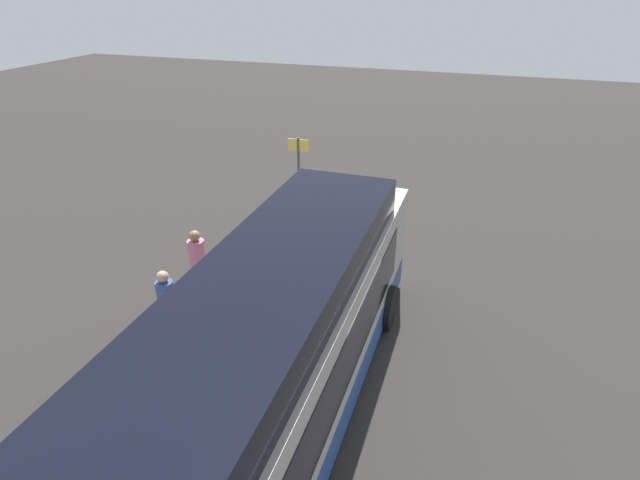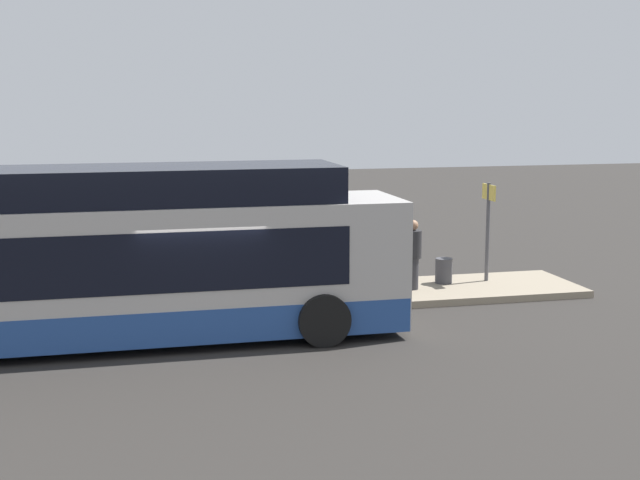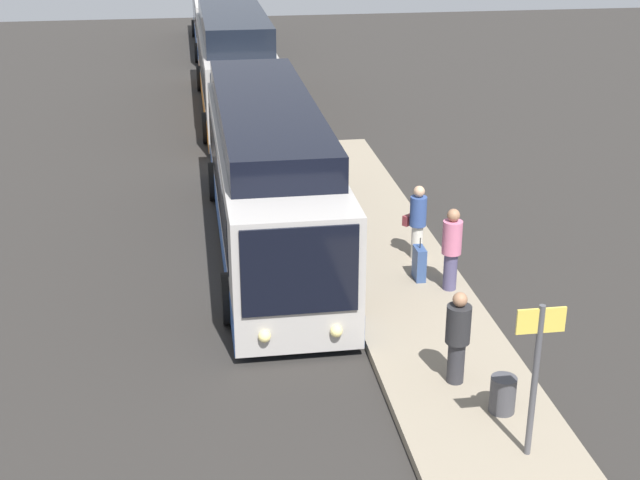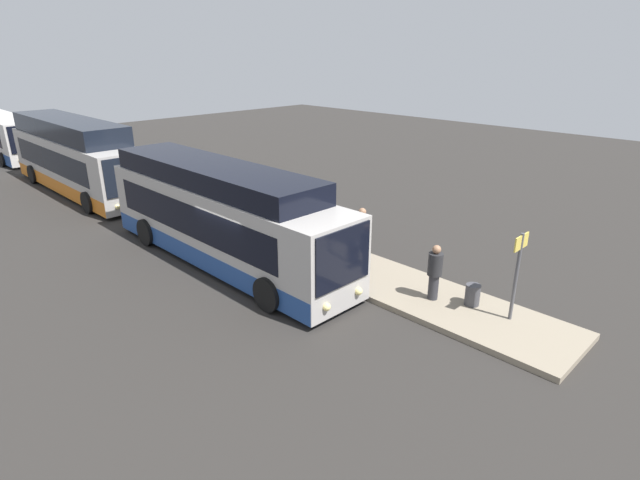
{
  "view_description": "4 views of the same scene",
  "coord_description": "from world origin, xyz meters",
  "px_view_note": "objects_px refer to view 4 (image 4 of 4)",
  "views": [
    {
      "loc": [
        -7.44,
        -2.58,
        7.59
      ],
      "look_at": [
        2.78,
        0.88,
        1.87
      ],
      "focal_mm": 28.0,
      "sensor_mm": 36.0,
      "label": 1
    },
    {
      "loc": [
        -1.79,
        -17.86,
        5.05
      ],
      "look_at": [
        2.78,
        0.88,
        1.87
      ],
      "focal_mm": 50.0,
      "sensor_mm": 36.0,
      "label": 2
    },
    {
      "loc": [
        18.92,
        -1.57,
        8.62
      ],
      "look_at": [
        2.78,
        0.88,
        1.87
      ],
      "focal_mm": 50.0,
      "sensor_mm": 36.0,
      "label": 3
    },
    {
      "loc": [
        12.88,
        -9.2,
        7.37
      ],
      "look_at": [
        2.78,
        0.88,
        1.87
      ],
      "focal_mm": 28.0,
      "sensor_mm": 36.0,
      "label": 4
    }
  ],
  "objects_px": {
    "bus_lead": "(221,219)",
    "bus_second": "(76,160)",
    "passenger_waiting": "(321,222)",
    "sign_post": "(518,266)",
    "passenger_with_bags": "(362,231)",
    "suitcase": "(339,246)",
    "trash_bin": "(472,295)",
    "bus_third": "(3,136)",
    "passenger_boarding": "(435,271)"
  },
  "relations": [
    {
      "from": "passenger_waiting",
      "to": "trash_bin",
      "type": "height_order",
      "value": "passenger_waiting"
    },
    {
      "from": "passenger_waiting",
      "to": "suitcase",
      "type": "distance_m",
      "value": 1.36
    },
    {
      "from": "bus_lead",
      "to": "passenger_boarding",
      "type": "xyz_separation_m",
      "value": [
        7.3,
        2.61,
        -0.52
      ]
    },
    {
      "from": "passenger_boarding",
      "to": "passenger_with_bags",
      "type": "xyz_separation_m",
      "value": [
        -3.73,
        0.99,
        0.07
      ]
    },
    {
      "from": "passenger_boarding",
      "to": "bus_third",
      "type": "bearing_deg",
      "value": -153.48
    },
    {
      "from": "sign_post",
      "to": "suitcase",
      "type": "bearing_deg",
      "value": -179.52
    },
    {
      "from": "bus_lead",
      "to": "passenger_waiting",
      "type": "relative_size",
      "value": 6.62
    },
    {
      "from": "passenger_waiting",
      "to": "trash_bin",
      "type": "xyz_separation_m",
      "value": [
        6.57,
        -0.19,
        -0.64
      ]
    },
    {
      "from": "passenger_waiting",
      "to": "sign_post",
      "type": "height_order",
      "value": "sign_post"
    },
    {
      "from": "suitcase",
      "to": "bus_lead",
      "type": "bearing_deg",
      "value": -134.17
    },
    {
      "from": "bus_lead",
      "to": "passenger_waiting",
      "type": "xyz_separation_m",
      "value": [
        1.77,
        3.3,
        -0.5
      ]
    },
    {
      "from": "bus_lead",
      "to": "suitcase",
      "type": "height_order",
      "value": "bus_lead"
    },
    {
      "from": "bus_lead",
      "to": "passenger_waiting",
      "type": "distance_m",
      "value": 3.78
    },
    {
      "from": "bus_second",
      "to": "sign_post",
      "type": "height_order",
      "value": "bus_second"
    },
    {
      "from": "bus_lead",
      "to": "trash_bin",
      "type": "relative_size",
      "value": 18.17
    },
    {
      "from": "passenger_with_bags",
      "to": "suitcase",
      "type": "bearing_deg",
      "value": -37.35
    },
    {
      "from": "bus_lead",
      "to": "passenger_with_bags",
      "type": "height_order",
      "value": "bus_lead"
    },
    {
      "from": "sign_post",
      "to": "passenger_waiting",
      "type": "bearing_deg",
      "value": 178.62
    },
    {
      "from": "passenger_with_bags",
      "to": "passenger_waiting",
      "type": "bearing_deg",
      "value": -69.83
    },
    {
      "from": "bus_second",
      "to": "sign_post",
      "type": "relative_size",
      "value": 4.83
    },
    {
      "from": "bus_third",
      "to": "suitcase",
      "type": "bearing_deg",
      "value": 5.72
    },
    {
      "from": "passenger_boarding",
      "to": "passenger_waiting",
      "type": "relative_size",
      "value": 0.99
    },
    {
      "from": "bus_second",
      "to": "suitcase",
      "type": "xyz_separation_m",
      "value": [
        16.63,
        3.06,
        -1.18
      ]
    },
    {
      "from": "bus_lead",
      "to": "sign_post",
      "type": "distance_m",
      "value": 10.04
    },
    {
      "from": "bus_second",
      "to": "passenger_boarding",
      "type": "xyz_separation_m",
      "value": [
        20.96,
        2.61,
        -0.62
      ]
    },
    {
      "from": "passenger_boarding",
      "to": "passenger_with_bags",
      "type": "distance_m",
      "value": 3.86
    },
    {
      "from": "bus_second",
      "to": "bus_third",
      "type": "height_order",
      "value": "bus_second"
    },
    {
      "from": "passenger_with_bags",
      "to": "trash_bin",
      "type": "distance_m",
      "value": 4.85
    },
    {
      "from": "suitcase",
      "to": "sign_post",
      "type": "relative_size",
      "value": 0.38
    },
    {
      "from": "bus_third",
      "to": "sign_post",
      "type": "xyz_separation_m",
      "value": [
        37.13,
        3.11,
        0.39
      ]
    },
    {
      "from": "bus_third",
      "to": "suitcase",
      "type": "distance_m",
      "value": 30.72
    },
    {
      "from": "passenger_boarding",
      "to": "passenger_waiting",
      "type": "bearing_deg",
      "value": -164.9
    },
    {
      "from": "suitcase",
      "to": "bus_second",
      "type": "bearing_deg",
      "value": -169.57
    },
    {
      "from": "bus_lead",
      "to": "bus_second",
      "type": "xyz_separation_m",
      "value": [
        -13.65,
        0.0,
        0.1
      ]
    },
    {
      "from": "bus_lead",
      "to": "trash_bin",
      "type": "distance_m",
      "value": 8.98
    },
    {
      "from": "passenger_with_bags",
      "to": "bus_lead",
      "type": "bearing_deg",
      "value": -33.87
    },
    {
      "from": "bus_lead",
      "to": "bus_second",
      "type": "height_order",
      "value": "bus_second"
    },
    {
      "from": "bus_third",
      "to": "sign_post",
      "type": "bearing_deg",
      "value": 4.79
    },
    {
      "from": "passenger_boarding",
      "to": "passenger_with_bags",
      "type": "relative_size",
      "value": 0.94
    },
    {
      "from": "passenger_boarding",
      "to": "suitcase",
      "type": "relative_size",
      "value": 1.77
    },
    {
      "from": "bus_second",
      "to": "passenger_with_bags",
      "type": "xyz_separation_m",
      "value": [
        17.22,
        3.59,
        -0.56
      ]
    },
    {
      "from": "bus_second",
      "to": "trash_bin",
      "type": "xyz_separation_m",
      "value": [
        22.0,
        3.12,
        -1.24
      ]
    },
    {
      "from": "bus_lead",
      "to": "bus_second",
      "type": "bearing_deg",
      "value": 180.0
    },
    {
      "from": "bus_lead",
      "to": "passenger_waiting",
      "type": "bearing_deg",
      "value": 61.77
    },
    {
      "from": "passenger_waiting",
      "to": "passenger_with_bags",
      "type": "relative_size",
      "value": 0.96
    },
    {
      "from": "bus_second",
      "to": "passenger_waiting",
      "type": "distance_m",
      "value": 15.79
    },
    {
      "from": "bus_third",
      "to": "sign_post",
      "type": "height_order",
      "value": "bus_third"
    },
    {
      "from": "bus_second",
      "to": "suitcase",
      "type": "relative_size",
      "value": 12.58
    },
    {
      "from": "sign_post",
      "to": "bus_third",
      "type": "bearing_deg",
      "value": -175.21
    },
    {
      "from": "passenger_with_bags",
      "to": "suitcase",
      "type": "height_order",
      "value": "passenger_with_bags"
    }
  ]
}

